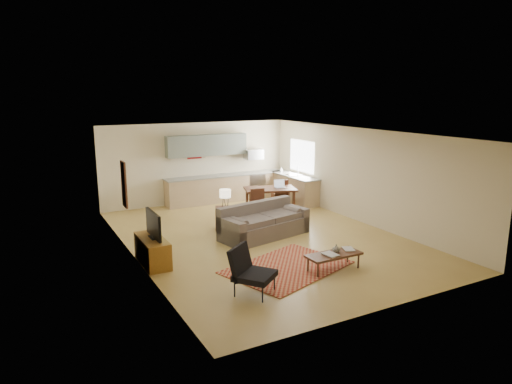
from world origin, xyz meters
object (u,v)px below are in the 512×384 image
tv_credenza (152,251)px  console_table (226,218)px  sofa (264,221)px  dining_table (270,200)px  coffee_table (333,262)px  armchair (255,271)px

tv_credenza → console_table: (2.47, 1.57, 0.02)m
sofa → dining_table: bearing=45.0°
coffee_table → console_table: 3.82m
tv_credenza → coffee_table: bearing=-33.7°
sofa → armchair: (-1.85, -2.93, 0.02)m
coffee_table → armchair: bearing=-174.0°
coffee_table → console_table: (-0.79, 3.74, 0.13)m
sofa → console_table: 1.23m
sofa → console_table: (-0.63, 1.05, -0.11)m
armchair → coffee_table: bearing=-30.4°
armchair → console_table: (1.22, 3.98, -0.13)m
dining_table → coffee_table: bearing=-86.1°
coffee_table → tv_credenza: (-3.26, 2.17, 0.11)m
sofa → coffee_table: bearing=-98.1°
dining_table → armchair: bearing=-104.9°
sofa → armchair: size_ratio=2.77×
tv_credenza → console_table: bearing=32.4°
sofa → console_table: bearing=109.5°
console_table → armchair: bearing=-83.4°
armchair → tv_credenza: bearing=80.1°
sofa → dining_table: size_ratio=1.60×
coffee_table → dining_table: 4.86m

